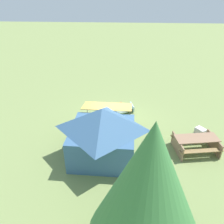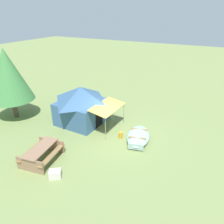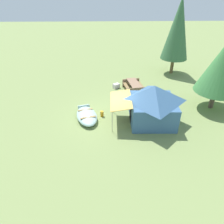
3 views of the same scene
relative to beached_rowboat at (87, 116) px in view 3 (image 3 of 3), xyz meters
The scene contains 8 objects.
ground_plane 1.51m from the beached_rowboat, 93.98° to the left, with size 80.00×80.00×0.00m, color olive.
beached_rowboat is the anchor object (origin of this frame).
canvas_cabin_tent 4.30m from the beached_rowboat, 85.41° to the left, with size 3.07×4.14×2.47m.
picnic_table 5.36m from the beached_rowboat, 138.54° to the left, with size 2.20×1.76×0.75m.
cooler_box 5.12m from the beached_rowboat, 155.28° to the left, with size 0.52×0.38×0.37m, color silver.
fuel_can 1.03m from the beached_rowboat, 106.11° to the left, with size 0.22×0.22×0.37m, color orange.
pine_tree_back_right 9.25m from the beached_rowboat, 97.91° to the left, with size 2.92×2.92×4.74m.
pine_tree_far_center 11.72m from the beached_rowboat, 135.73° to the left, with size 2.49×2.49×6.78m.
Camera 3 is at (11.48, -0.18, 7.62)m, focal length 33.31 mm.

